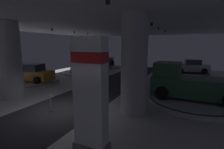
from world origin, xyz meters
name	(u,v)px	position (x,y,z in m)	size (l,w,h in m)	color
ground	(60,110)	(0.00, 0.00, -0.02)	(24.00, 44.00, 0.06)	#B2B2B7
ceiling_with_spotlights	(54,13)	(0.00, 0.00, 5.55)	(24.00, 44.00, 0.39)	silver
column_left	(10,61)	(-4.75, 0.42, 2.75)	(1.58, 1.58, 5.50)	#ADADB2
column_right	(134,65)	(4.12, 1.49, 2.75)	(1.45, 1.45, 5.50)	#ADADB2
brand_sign_pylon	(91,95)	(3.84, -2.56, 2.13)	(1.28, 0.67, 4.12)	slate
display_platform_deep_right	(191,73)	(7.28, 17.40, 0.13)	(4.63, 4.63, 0.23)	#333338
display_car_deep_right	(192,66)	(7.31, 17.40, 1.00)	(4.44, 2.77, 1.71)	silver
display_platform_far_left	(83,73)	(-5.97, 11.16, 0.17)	(5.66, 5.66, 0.30)	silver
display_car_far_left	(83,66)	(-5.98, 11.19, 1.06)	(3.13, 4.54, 1.71)	silver
display_platform_mid_right	(193,100)	(7.29, 4.59, 0.21)	(5.68, 5.68, 0.38)	#B7B7BC
pickup_truck_mid_right	(189,84)	(6.96, 4.59, 1.31)	(5.33, 2.69, 2.30)	#2D5638
display_platform_deep_left	(104,67)	(-6.29, 17.79, 0.17)	(5.68, 5.68, 0.30)	#B7B7BC
pickup_truck_deep_left	(103,61)	(-6.24, 17.47, 1.24)	(3.36, 5.58, 2.30)	black
display_platform_mid_left	(32,82)	(-7.36, 4.24, 0.16)	(5.25, 5.25, 0.29)	#B7B7BC
display_car_mid_left	(32,73)	(-7.33, 4.24, 1.05)	(4.43, 2.75, 1.71)	#B77519
visitor_walking_near	(132,72)	(1.15, 10.33, 0.91)	(0.32, 0.32, 1.59)	black
stanchion_a	(51,105)	(-0.29, -0.38, 0.37)	(0.28, 0.28, 1.01)	#333338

